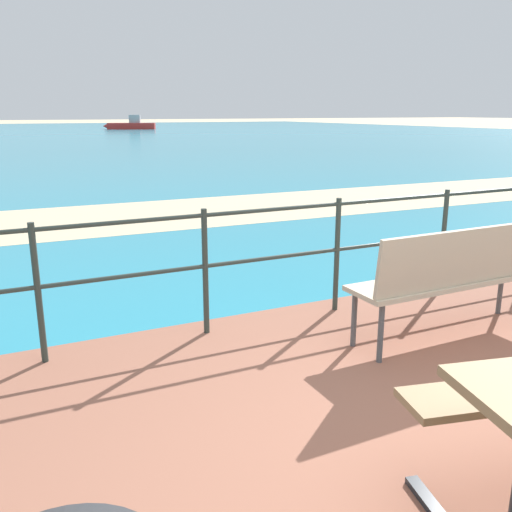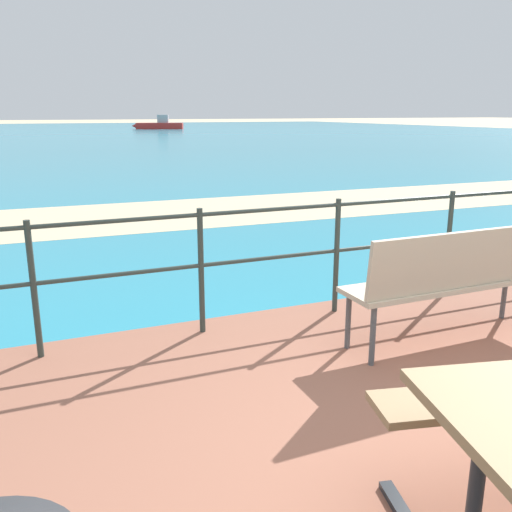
# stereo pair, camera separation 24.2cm
# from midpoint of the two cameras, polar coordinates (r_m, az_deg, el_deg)

# --- Properties ---
(patio_paving) EXTENTS (6.40, 5.20, 0.06)m
(patio_paving) POSITION_cam_midpoint_polar(r_m,az_deg,el_deg) (2.88, 25.82, -22.83)
(patio_paving) COLOR #935B47
(patio_paving) RESTS_ON ground
(sea_water) EXTENTS (90.00, 90.00, 0.01)m
(sea_water) POSITION_cam_midpoint_polar(r_m,az_deg,el_deg) (41.50, -20.43, 11.57)
(sea_water) COLOR teal
(sea_water) RESTS_ON ground
(beach_strip) EXTENTS (54.05, 4.07, 0.01)m
(beach_strip) POSITION_cam_midpoint_polar(r_m,az_deg,el_deg) (9.48, -11.01, 4.15)
(beach_strip) COLOR beige
(beach_strip) RESTS_ON ground
(park_bench) EXTENTS (1.67, 0.44, 0.88)m
(park_bench) POSITION_cam_midpoint_polar(r_m,az_deg,el_deg) (4.22, 21.76, -1.77)
(park_bench) COLOR #BCAD93
(park_bench) RESTS_ON patio_paving
(railing_fence) EXTENTS (5.94, 0.04, 0.97)m
(railing_fence) POSITION_cam_midpoint_polar(r_m,az_deg,el_deg) (4.33, 3.31, 0.80)
(railing_fence) COLOR #2D3833
(railing_fence) RESTS_ON patio_paving
(boat_near) EXTENTS (5.03, 2.80, 1.36)m
(boat_near) POSITION_cam_midpoint_polar(r_m,az_deg,el_deg) (56.52, -9.90, 13.29)
(boat_near) COLOR red
(boat_near) RESTS_ON sea_water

